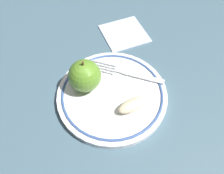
{
  "coord_description": "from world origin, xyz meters",
  "views": [
    {
      "loc": [
        -0.01,
        0.28,
        0.42
      ],
      "look_at": [
        0.0,
        0.02,
        0.04
      ],
      "focal_mm": 35.0,
      "sensor_mm": 36.0,
      "label": 1
    }
  ],
  "objects_px": {
    "apple_slice_front": "(133,105)",
    "plate": "(112,94)",
    "apple_red_whole": "(85,75)",
    "fork": "(128,73)",
    "napkin_folded": "(124,33)"
  },
  "relations": [
    {
      "from": "apple_red_whole",
      "to": "apple_slice_front",
      "type": "height_order",
      "value": "apple_red_whole"
    },
    {
      "from": "apple_slice_front",
      "to": "napkin_folded",
      "type": "height_order",
      "value": "apple_slice_front"
    },
    {
      "from": "apple_slice_front",
      "to": "plate",
      "type": "bearing_deg",
      "value": 109.85
    },
    {
      "from": "apple_red_whole",
      "to": "apple_slice_front",
      "type": "bearing_deg",
      "value": 151.75
    },
    {
      "from": "plate",
      "to": "apple_slice_front",
      "type": "bearing_deg",
      "value": 139.72
    },
    {
      "from": "napkin_folded",
      "to": "plate",
      "type": "bearing_deg",
      "value": 82.31
    },
    {
      "from": "apple_red_whole",
      "to": "apple_slice_front",
      "type": "relative_size",
      "value": 1.21
    },
    {
      "from": "apple_red_whole",
      "to": "fork",
      "type": "height_order",
      "value": "apple_red_whole"
    },
    {
      "from": "apple_red_whole",
      "to": "apple_slice_front",
      "type": "xyz_separation_m",
      "value": [
        -0.1,
        0.05,
        -0.02
      ]
    },
    {
      "from": "apple_red_whole",
      "to": "napkin_folded",
      "type": "relative_size",
      "value": 0.69
    },
    {
      "from": "apple_red_whole",
      "to": "fork",
      "type": "xyz_separation_m",
      "value": [
        -0.09,
        -0.04,
        -0.03
      ]
    },
    {
      "from": "apple_slice_front",
      "to": "apple_red_whole",
      "type": "bearing_deg",
      "value": 121.87
    },
    {
      "from": "apple_red_whole",
      "to": "fork",
      "type": "distance_m",
      "value": 0.11
    },
    {
      "from": "apple_slice_front",
      "to": "fork",
      "type": "bearing_deg",
      "value": 65.05
    },
    {
      "from": "plate",
      "to": "fork",
      "type": "xyz_separation_m",
      "value": [
        -0.04,
        -0.05,
        0.01
      ]
    }
  ]
}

